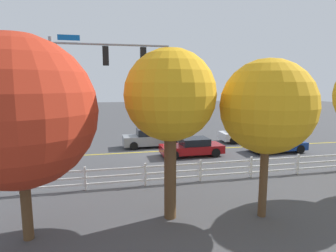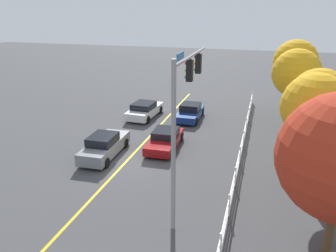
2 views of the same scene
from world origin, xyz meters
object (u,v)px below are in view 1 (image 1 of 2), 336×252
object	(u,v)px
car_3	(152,138)
car_1	(245,134)
car_2	(277,143)
car_0	(192,147)
tree_0	(19,112)
tree_2	(267,107)
tree_3	(170,96)

from	to	relation	value
car_3	car_1	bearing A→B (deg)	0.21
car_2	car_1	bearing A→B (deg)	-82.40
car_0	tree_0	world-z (taller)	tree_0
car_1	car_3	xyz separation A→B (m)	(8.40, 0.28, 0.05)
car_1	tree_2	xyz separation A→B (m)	(6.06, 12.96, 3.55)
car_2	tree_2	world-z (taller)	tree_2
tree_2	tree_3	distance (m)	3.56
car_2	tree_2	distance (m)	11.73
tree_2	car_0	bearing A→B (deg)	-90.33
tree_3	tree_0	bearing A→B (deg)	5.55
car_1	car_3	distance (m)	8.40
car_3	tree_0	bearing A→B (deg)	-117.38
tree_0	tree_3	size ratio (longest dim) A/B	1.04
tree_0	tree_3	world-z (taller)	tree_0
tree_2	tree_0	bearing A→B (deg)	-1.04
car_1	tree_3	size ratio (longest dim) A/B	0.72
car_2	tree_3	distance (m)	13.71
car_1	car_0	bearing A→B (deg)	-145.54
car_0	tree_3	bearing A→B (deg)	66.25
car_3	tree_3	size ratio (longest dim) A/B	0.75
car_0	car_1	world-z (taller)	car_1
tree_2	tree_3	bearing A→B (deg)	-10.17
tree_0	tree_2	size ratio (longest dim) A/B	1.10
car_0	tree_0	distance (m)	12.92
car_0	car_1	bearing A→B (deg)	-150.20
car_2	car_3	bearing A→B (deg)	-22.57
car_0	car_1	size ratio (longest dim) A/B	0.97
car_1	car_2	distance (m)	3.98
tree_0	tree_2	bearing A→B (deg)	178.96
car_0	tree_2	size ratio (longest dim) A/B	0.75
car_3	tree_0	xyz separation A→B (m)	(6.02, 12.52, 3.47)
car_0	car_2	size ratio (longest dim) A/B	1.07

